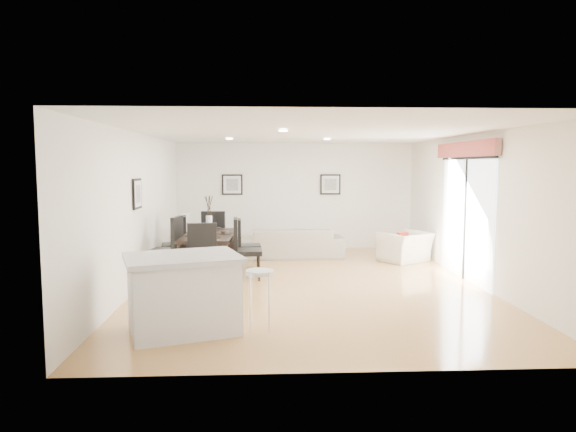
{
  "coord_description": "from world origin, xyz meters",
  "views": [
    {
      "loc": [
        -0.81,
        -9.08,
        2.13
      ],
      "look_at": [
        -0.36,
        0.4,
        1.2
      ],
      "focal_mm": 32.0,
      "sensor_mm": 36.0,
      "label": 1
    }
  ],
  "objects_px": {
    "dining_chair_efar": "(245,241)",
    "kitchen_island": "(183,293)",
    "armchair": "(405,247)",
    "dining_chair_head": "(202,252)",
    "dining_chair_wfar": "(179,240)",
    "sofa": "(292,243)",
    "dining_chair_foot": "(215,234)",
    "side_table": "(186,243)",
    "bar_stool": "(260,279)",
    "dining_chair_wnear": "(171,245)",
    "dining_chair_enear": "(242,245)",
    "dining_table": "(209,238)",
    "coffee_table": "(228,245)"
  },
  "relations": [
    {
      "from": "dining_chair_efar",
      "to": "kitchen_island",
      "type": "relative_size",
      "value": 0.61
    },
    {
      "from": "armchair",
      "to": "dining_chair_head",
      "type": "distance_m",
      "value": 4.83
    },
    {
      "from": "dining_chair_wfar",
      "to": "sofa",
      "type": "bearing_deg",
      "value": 110.06
    },
    {
      "from": "armchair",
      "to": "dining_chair_foot",
      "type": "height_order",
      "value": "dining_chair_foot"
    },
    {
      "from": "dining_chair_head",
      "to": "sofa",
      "type": "bearing_deg",
      "value": 56.56
    },
    {
      "from": "side_table",
      "to": "kitchen_island",
      "type": "relative_size",
      "value": 0.34
    },
    {
      "from": "dining_chair_foot",
      "to": "bar_stool",
      "type": "bearing_deg",
      "value": 108.01
    },
    {
      "from": "sofa",
      "to": "dining_chair_wfar",
      "type": "xyz_separation_m",
      "value": [
        -2.39,
        -1.3,
        0.27
      ]
    },
    {
      "from": "armchair",
      "to": "dining_chair_wfar",
      "type": "distance_m",
      "value": 4.94
    },
    {
      "from": "sofa",
      "to": "kitchen_island",
      "type": "relative_size",
      "value": 1.39
    },
    {
      "from": "dining_chair_wnear",
      "to": "bar_stool",
      "type": "xyz_separation_m",
      "value": [
        1.67,
        -3.01,
        0.01
      ]
    },
    {
      "from": "dining_chair_wnear",
      "to": "dining_chair_efar",
      "type": "height_order",
      "value": "dining_chair_wnear"
    },
    {
      "from": "dining_chair_wnear",
      "to": "dining_chair_enear",
      "type": "height_order",
      "value": "dining_chair_wnear"
    },
    {
      "from": "bar_stool",
      "to": "dining_chair_foot",
      "type": "bearing_deg",
      "value": 102.31
    },
    {
      "from": "dining_chair_wnear",
      "to": "dining_chair_wfar",
      "type": "distance_m",
      "value": 0.99
    },
    {
      "from": "dining_table",
      "to": "dining_chair_wfar",
      "type": "relative_size",
      "value": 1.76
    },
    {
      "from": "dining_chair_wfar",
      "to": "coffee_table",
      "type": "bearing_deg",
      "value": 148.25
    },
    {
      "from": "sofa",
      "to": "dining_table",
      "type": "height_order",
      "value": "dining_table"
    },
    {
      "from": "dining_chair_head",
      "to": "dining_chair_foot",
      "type": "xyz_separation_m",
      "value": [
        -0.0,
        2.36,
        0.01
      ]
    },
    {
      "from": "armchair",
      "to": "dining_chair_wnear",
      "type": "xyz_separation_m",
      "value": [
        -4.88,
        -1.64,
        0.34
      ]
    },
    {
      "from": "kitchen_island",
      "to": "side_table",
      "type": "bearing_deg",
      "value": 79.86
    },
    {
      "from": "kitchen_island",
      "to": "bar_stool",
      "type": "xyz_separation_m",
      "value": [
        0.98,
        -0.0,
        0.18
      ]
    },
    {
      "from": "dining_chair_wnear",
      "to": "dining_chair_head",
      "type": "relative_size",
      "value": 1.06
    },
    {
      "from": "dining_chair_foot",
      "to": "dining_chair_wnear",
      "type": "bearing_deg",
      "value": 74.34
    },
    {
      "from": "dining_table",
      "to": "dining_chair_head",
      "type": "bearing_deg",
      "value": -88.52
    },
    {
      "from": "dining_chair_head",
      "to": "coffee_table",
      "type": "bearing_deg",
      "value": 83.72
    },
    {
      "from": "dining_chair_efar",
      "to": "dining_chair_foot",
      "type": "xyz_separation_m",
      "value": [
        -0.69,
        0.7,
        0.06
      ]
    },
    {
      "from": "sofa",
      "to": "bar_stool",
      "type": "distance_m",
      "value": 5.35
    },
    {
      "from": "dining_chair_foot",
      "to": "kitchen_island",
      "type": "relative_size",
      "value": 0.68
    },
    {
      "from": "armchair",
      "to": "dining_table",
      "type": "xyz_separation_m",
      "value": [
        -4.22,
        -1.15,
        0.39
      ]
    },
    {
      "from": "dining_table",
      "to": "dining_chair_wfar",
      "type": "height_order",
      "value": "dining_chair_wfar"
    },
    {
      "from": "armchair",
      "to": "dining_chair_wnear",
      "type": "distance_m",
      "value": 5.16
    },
    {
      "from": "dining_chair_foot",
      "to": "coffee_table",
      "type": "xyz_separation_m",
      "value": [
        0.2,
        1.31,
        -0.46
      ]
    },
    {
      "from": "dining_chair_enear",
      "to": "bar_stool",
      "type": "distance_m",
      "value": 3.04
    },
    {
      "from": "dining_chair_wfar",
      "to": "bar_stool",
      "type": "height_order",
      "value": "dining_chair_wfar"
    },
    {
      "from": "coffee_table",
      "to": "side_table",
      "type": "height_order",
      "value": "side_table"
    },
    {
      "from": "dining_chair_wnear",
      "to": "dining_chair_enear",
      "type": "relative_size",
      "value": 1.04
    },
    {
      "from": "sofa",
      "to": "dining_chair_enear",
      "type": "xyz_separation_m",
      "value": [
        -1.06,
        -2.28,
        0.3
      ]
    },
    {
      "from": "dining_chair_wnear",
      "to": "dining_chair_foot",
      "type": "bearing_deg",
      "value": 167.61
    },
    {
      "from": "dining_chair_head",
      "to": "coffee_table",
      "type": "relative_size",
      "value": 1.24
    },
    {
      "from": "sofa",
      "to": "dining_chair_enear",
      "type": "bearing_deg",
      "value": 63.3
    },
    {
      "from": "dining_chair_wfar",
      "to": "coffee_table",
      "type": "relative_size",
      "value": 1.21
    },
    {
      "from": "side_table",
      "to": "kitchen_island",
      "type": "height_order",
      "value": "kitchen_island"
    },
    {
      "from": "dining_chair_wnear",
      "to": "dining_chair_foot",
      "type": "relative_size",
      "value": 1.04
    },
    {
      "from": "dining_chair_wnear",
      "to": "coffee_table",
      "type": "relative_size",
      "value": 1.31
    },
    {
      "from": "dining_table",
      "to": "coffee_table",
      "type": "relative_size",
      "value": 2.13
    },
    {
      "from": "dining_chair_efar",
      "to": "kitchen_island",
      "type": "xyz_separation_m",
      "value": [
        -0.65,
        -3.97,
        -0.08
      ]
    },
    {
      "from": "dining_chair_head",
      "to": "dining_chair_enear",
      "type": "bearing_deg",
      "value": 42.7
    },
    {
      "from": "dining_chair_wfar",
      "to": "side_table",
      "type": "height_order",
      "value": "dining_chair_wfar"
    },
    {
      "from": "armchair",
      "to": "sofa",
      "type": "bearing_deg",
      "value": -46.43
    }
  ]
}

